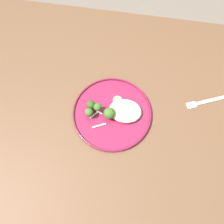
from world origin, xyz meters
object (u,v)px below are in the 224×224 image
(seared_scallop_rear_pale, at_px, (117,101))
(broccoli_floret_front_edge, at_px, (109,113))
(broccoli_floret_rear_charred, at_px, (89,112))
(seared_scallop_tilted_round, at_px, (133,118))
(seared_scallop_center_golden, at_px, (123,104))
(seared_scallop_on_noodles, at_px, (127,115))
(broccoli_floret_right_tilted, at_px, (98,106))
(dinner_fork, at_px, (208,101))
(broccoli_floret_beside_noodles, at_px, (91,105))
(seared_scallop_front_small, at_px, (116,114))
(dinner_plate, at_px, (112,113))
(seared_scallop_right_edge, at_px, (110,115))

(seared_scallop_rear_pale, bearing_deg, broccoli_floret_front_edge, 72.35)
(broccoli_floret_rear_charred, bearing_deg, seared_scallop_tilted_round, -175.49)
(seared_scallop_center_golden, bearing_deg, broccoli_floret_front_edge, 49.60)
(seared_scallop_on_noodles, xyz_separation_m, broccoli_floret_rear_charred, (0.13, 0.02, 0.02))
(broccoli_floret_right_tilted, xyz_separation_m, dinner_fork, (-0.40, -0.10, -0.04))
(broccoli_floret_beside_noodles, bearing_deg, seared_scallop_rear_pale, -155.96)
(seared_scallop_front_small, relative_size, broccoli_floret_front_edge, 0.50)
(broccoli_floret_beside_noodles, xyz_separation_m, broccoli_floret_front_edge, (-0.07, 0.02, 0.00))
(dinner_plate, height_order, seared_scallop_on_noodles, seared_scallop_on_noodles)
(dinner_plate, distance_m, broccoli_floret_right_tilted, 0.06)
(seared_scallop_rear_pale, height_order, broccoli_floret_rear_charred, broccoli_floret_rear_charred)
(broccoli_floret_beside_noodles, bearing_deg, dinner_fork, -166.68)
(seared_scallop_tilted_round, bearing_deg, dinner_fork, -156.32)
(broccoli_floret_rear_charred, bearing_deg, broccoli_floret_right_tilted, -134.47)
(seared_scallop_front_small, distance_m, dinner_fork, 0.35)
(seared_scallop_rear_pale, xyz_separation_m, dinner_fork, (-0.34, -0.06, -0.02))
(seared_scallop_tilted_round, bearing_deg, broccoli_floret_front_edge, 2.98)
(broccoli_floret_beside_noodles, bearing_deg, seared_scallop_on_noodles, 175.87)
(seared_scallop_front_small, bearing_deg, broccoli_floret_beside_noodles, -7.62)
(broccoli_floret_rear_charred, bearing_deg, seared_scallop_rear_pale, -142.26)
(seared_scallop_center_golden, xyz_separation_m, seared_scallop_right_edge, (0.04, 0.05, -0.00))
(seared_scallop_right_edge, height_order, broccoli_floret_rear_charred, broccoli_floret_rear_charred)
(seared_scallop_front_small, xyz_separation_m, seared_scallop_right_edge, (0.02, 0.01, 0.00))
(seared_scallop_on_noodles, xyz_separation_m, dinner_fork, (-0.30, -0.11, -0.02))
(seared_scallop_front_small, relative_size, dinner_fork, 0.15)
(broccoli_floret_beside_noodles, xyz_separation_m, dinner_fork, (-0.43, -0.10, -0.04))
(dinner_plate, bearing_deg, seared_scallop_front_small, 162.35)
(seared_scallop_tilted_round, bearing_deg, broccoli_floret_right_tilted, -6.38)
(broccoli_floret_right_tilted, bearing_deg, broccoli_floret_beside_noodles, -6.45)
(broccoli_floret_beside_noodles, height_order, broccoli_floret_rear_charred, broccoli_floret_rear_charred)
(seared_scallop_on_noodles, height_order, seared_scallop_rear_pale, same)
(seared_scallop_center_golden, xyz_separation_m, seared_scallop_front_small, (0.02, 0.04, -0.00))
(seared_scallop_right_edge, xyz_separation_m, seared_scallop_rear_pale, (-0.02, -0.06, 0.00))
(seared_scallop_on_noodles, height_order, broccoli_floret_right_tilted, broccoli_floret_right_tilted)
(seared_scallop_center_golden, bearing_deg, broccoli_floret_right_tilted, 19.61)
(seared_scallop_front_small, relative_size, seared_scallop_right_edge, 0.92)
(dinner_plate, xyz_separation_m, broccoli_floret_rear_charred, (0.08, 0.02, 0.03))
(seared_scallop_tilted_round, height_order, broccoli_floret_right_tilted, broccoli_floret_right_tilted)
(seared_scallop_tilted_round, bearing_deg, seared_scallop_rear_pale, -41.31)
(seared_scallop_center_golden, distance_m, seared_scallop_right_edge, 0.06)
(dinner_plate, xyz_separation_m, broccoli_floret_front_edge, (0.01, 0.01, 0.03))
(seared_scallop_on_noodles, distance_m, broccoli_floret_rear_charred, 0.14)
(dinner_plate, bearing_deg, seared_scallop_on_noodles, 177.56)
(seared_scallop_rear_pale, bearing_deg, broccoli_floret_rear_charred, 37.74)
(dinner_plate, height_order, broccoli_floret_right_tilted, broccoli_floret_right_tilted)
(dinner_plate, height_order, broccoli_floret_front_edge, broccoli_floret_front_edge)
(broccoli_floret_beside_noodles, distance_m, dinner_fork, 0.44)
(seared_scallop_right_edge, xyz_separation_m, broccoli_floret_front_edge, (0.00, 0.00, 0.02))
(seared_scallop_on_noodles, height_order, broccoli_floret_rear_charred, broccoli_floret_rear_charred)
(seared_scallop_right_edge, height_order, broccoli_floret_front_edge, broccoli_floret_front_edge)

